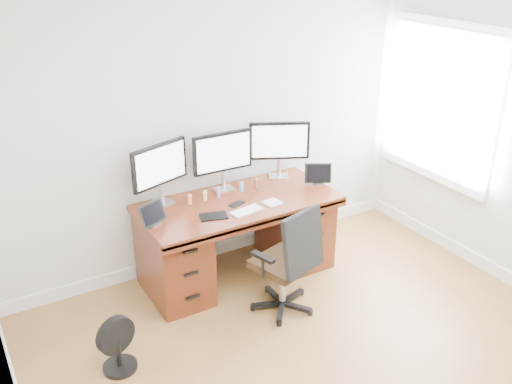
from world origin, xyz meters
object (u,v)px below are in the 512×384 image
desk (237,235)px  monitor_center (223,154)px  keyboard (246,211)px  floor_fan (118,346)px  office_chair (287,278)px

desk → monitor_center: monitor_center is taller
keyboard → floor_fan: bearing=-171.3°
desk → monitor_center: (-0.00, 0.24, 0.68)m
desk → keyboard: (-0.04, -0.25, 0.36)m
desk → office_chair: (0.09, -0.67, -0.09)m
floor_fan → monitor_center: (1.31, 0.90, 0.88)m
office_chair → keyboard: bearing=91.5°
desk → keyboard: size_ratio=6.33×
office_chair → keyboard: (-0.13, 0.42, 0.45)m
floor_fan → office_chair: bearing=-18.1°
office_chair → floor_fan: (-1.40, 0.01, -0.10)m
desk → monitor_center: bearing=90.0°
keyboard → desk: bearing=70.9°
desk → floor_fan: size_ratio=4.03×
office_chair → monitor_center: size_ratio=1.69×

